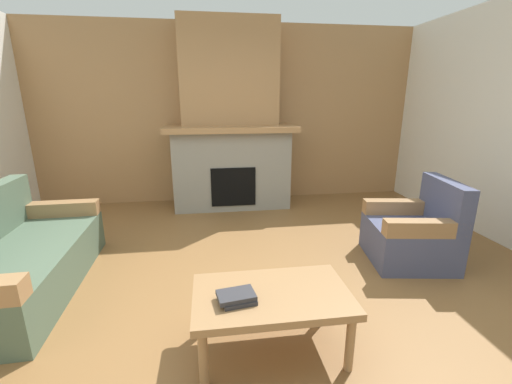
# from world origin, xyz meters

# --- Properties ---
(ground) EXTENTS (9.00, 9.00, 0.00)m
(ground) POSITION_xyz_m (0.00, 0.00, 0.00)
(ground) COLOR brown
(wall_back_wood_panel) EXTENTS (6.00, 0.12, 2.70)m
(wall_back_wood_panel) POSITION_xyz_m (0.00, 3.00, 1.35)
(wall_back_wood_panel) COLOR #A87A4C
(wall_back_wood_panel) RESTS_ON ground
(fireplace) EXTENTS (1.90, 0.82, 2.70)m
(fireplace) POSITION_xyz_m (0.00, 2.62, 1.16)
(fireplace) COLOR gray
(fireplace) RESTS_ON ground
(couch) EXTENTS (0.89, 1.82, 0.85)m
(couch) POSITION_xyz_m (-2.01, 0.43, 0.29)
(couch) COLOR #4C604C
(couch) RESTS_ON ground
(armchair) EXTENTS (0.87, 0.87, 0.85)m
(armchair) POSITION_xyz_m (1.70, 0.48, 0.29)
(armchair) COLOR #474C6B
(armchair) RESTS_ON ground
(coffee_table) EXTENTS (1.00, 0.60, 0.43)m
(coffee_table) POSITION_xyz_m (0.03, -0.57, 0.38)
(coffee_table) COLOR #997047
(coffee_table) RESTS_ON ground
(book_stack_near_edge) EXTENTS (0.25, 0.22, 0.06)m
(book_stack_near_edge) POSITION_xyz_m (-0.20, -0.63, 0.46)
(book_stack_near_edge) COLOR #2D2D33
(book_stack_near_edge) RESTS_ON coffee_table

